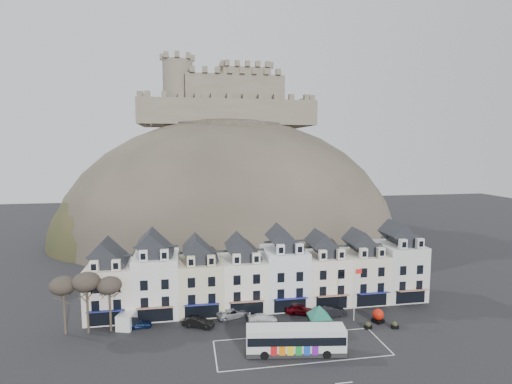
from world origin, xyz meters
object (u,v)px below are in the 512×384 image
white_van (130,318)px  car_maroon (300,309)px  car_black (199,322)px  red_buoy (378,315)px  flagpole (355,290)px  car_charcoal (331,311)px  bus_shelter (319,311)px  bus (296,339)px  car_white (263,318)px  car_silver (233,313)px  car_navy (139,324)px

white_van → car_maroon: (25.42, -0.61, -0.37)m
car_black → red_buoy: bearing=-71.9°
flagpole → car_charcoal: 5.21m
bus_shelter → bus: bearing=-129.8°
red_buoy → flagpole: size_ratio=0.25×
bus → car_white: size_ratio=2.96×
flagpole → car_black: size_ratio=1.82×
bus → car_maroon: size_ratio=2.88×
car_black → car_silver: bearing=-39.9°
red_buoy → car_navy: red_buoy is taller
car_silver → car_navy: bearing=75.9°
flagpole → car_black: 23.40m
bus_shelter → car_white: bearing=152.3°
car_black → car_maroon: 15.71m
car_white → car_maroon: car_maroon is taller
car_maroon → car_charcoal: bearing=-88.8°
white_van → car_maroon: 25.43m
flagpole → car_white: size_ratio=1.90×
red_buoy → car_black: (-26.17, 2.91, -0.31)m
red_buoy → car_charcoal: (-6.08, 3.17, -0.27)m
red_buoy → bus: bearing=-155.6°
bus → car_navy: 22.87m
white_van → car_white: size_ratio=1.24×
white_van → car_silver: (15.02, 0.00, -0.43)m
bus_shelter → red_buoy: bearing=13.0°
bus → white_van: size_ratio=2.39×
car_navy → car_charcoal: (28.53, -0.95, 0.16)m
red_buoy → car_white: red_buoy is taller
car_maroon → car_navy: bearing=112.7°
red_buoy → car_maroon: 11.61m
bus_shelter → car_silver: (-11.36, 6.93, -2.32)m
car_navy → car_maroon: bearing=-94.5°
flagpole → car_maroon: flagpole is taller
bus_shelter → red_buoy: bus_shelter is taller
bus_shelter → red_buoy: size_ratio=2.97×
car_charcoal → car_white: bearing=84.6°
red_buoy → car_white: (-16.77, 2.91, -0.43)m
car_navy → car_black: (8.44, -1.21, 0.12)m
bus_shelter → white_van: bearing=169.3°
car_black → car_charcoal: size_ratio=0.94×
car_maroon → car_white: bearing=128.1°
car_navy → car_white: (17.84, -1.21, 0.00)m
red_buoy → car_silver: (-20.97, 5.41, -0.36)m
bus → white_van: bus is taller
flagpole → car_charcoal: (-2.91, 1.95, -3.85)m
bus_shelter → car_navy: bearing=171.3°
car_white → car_charcoal: bearing=-76.0°
bus → flagpole: flagpole is taller
white_van → flagpole: bearing=9.5°
white_van → car_navy: size_ratio=1.46×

